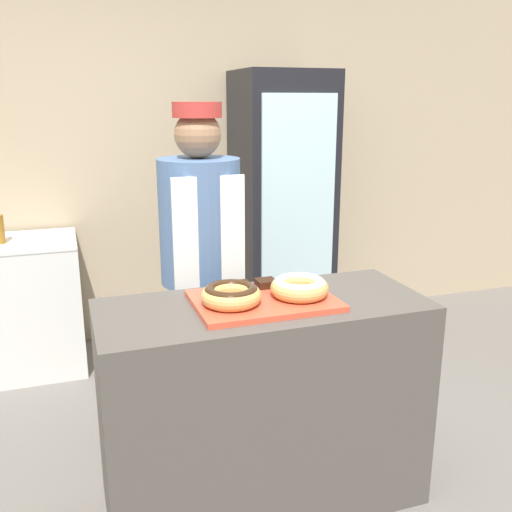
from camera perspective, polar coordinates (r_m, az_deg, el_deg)
The scene contains 10 objects.
ground_plane at distance 2.86m, azimuth 0.70°, elevation -22.79°, with size 14.00×14.00×0.00m, color #66605B.
wall_back at distance 4.33m, azimuth -8.81°, elevation 9.69°, with size 8.00×0.06×2.70m.
display_counter at distance 2.59m, azimuth 0.74°, elevation -14.58°, with size 1.39×0.59×0.94m.
serving_tray at distance 2.39m, azimuth 0.78°, elevation -4.49°, with size 0.59×0.42×0.02m.
donut_chocolate_glaze at distance 2.30m, azimuth -2.51°, elevation -3.84°, with size 0.25×0.25×0.08m.
donut_light_glaze at distance 2.40m, azimuth 4.37°, elevation -3.07°, with size 0.25×0.25×0.08m.
brownie_back_left at distance 2.49m, azimuth -1.61°, elevation -3.00°, with size 0.09×0.09×0.03m.
brownie_back_right at distance 2.52m, azimuth 1.01°, elevation -2.72°, with size 0.09×0.09×0.03m.
baker_person at distance 2.97m, azimuth -5.47°, elevation -1.24°, with size 0.41×0.41×1.76m.
beverage_fridge at distance 4.23m, azimuth 2.59°, elevation 4.69°, with size 0.65×0.63×1.97m.
Camera 1 is at (-0.75, -2.12, 1.77)m, focal length 40.00 mm.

